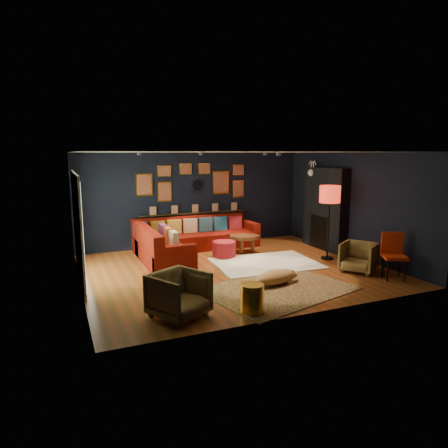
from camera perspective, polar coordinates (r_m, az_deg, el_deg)
name	(u,v)px	position (r m, az deg, el deg)	size (l,w,h in m)	color
floor	(234,270)	(9.02, 1.48, -6.52)	(6.50, 6.50, 0.00)	#94451D
room_walls	(235,199)	(8.70, 1.53, 3.59)	(6.50, 6.50, 6.50)	black
sectional	(184,242)	(10.37, -5.77, -2.53)	(3.41, 2.69, 0.86)	#691006
ledge	(195,213)	(11.26, -4.15, 1.59)	(3.20, 0.12, 0.04)	black
gallery_wall	(194,181)	(11.19, -4.34, 6.11)	(3.15, 0.04, 1.02)	gold
sunburst_mirror	(198,185)	(11.24, -3.79, 5.58)	(0.47, 0.16, 0.47)	silver
fireplace	(325,212)	(11.13, 14.19, 1.74)	(0.31, 1.60, 2.20)	black
deer_head	(317,172)	(11.46, 13.08, 7.19)	(0.50, 0.28, 0.45)	white
sliding_door	(78,227)	(8.60, -20.15, -0.43)	(0.06, 2.80, 2.20)	white
ceiling_spots	(221,154)	(9.38, -0.50, 9.98)	(3.30, 2.50, 0.06)	black
shag_rug	(266,263)	(9.51, 5.99, -5.60)	(2.37, 1.72, 0.03)	white
leopard_rug	(278,289)	(7.81, 7.65, -9.20)	(2.73, 1.95, 0.02)	tan
coffee_table	(245,239)	(10.48, 2.96, -2.10)	(0.98, 0.84, 0.42)	#5B2D14
pouf	(224,249)	(9.98, 0.00, -3.57)	(0.58, 0.58, 0.38)	maroon
armchair_left	(179,293)	(6.43, -6.46, -9.72)	(0.78, 0.73, 0.81)	tan
armchair_right	(359,256)	(9.26, 18.67, -4.31)	(0.70, 0.66, 0.72)	tan
gold_stool	(252,299)	(6.62, 3.97, -10.57)	(0.39, 0.39, 0.49)	gold
orange_chair	(393,252)	(9.00, 23.05, -3.65)	(0.61, 0.61, 0.96)	black
floor_lamp	(330,197)	(9.96, 14.88, 3.73)	(0.50, 0.50, 1.81)	black
dog	(275,275)	(8.00, 7.31, -7.17)	(1.27, 0.62, 0.40)	tan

